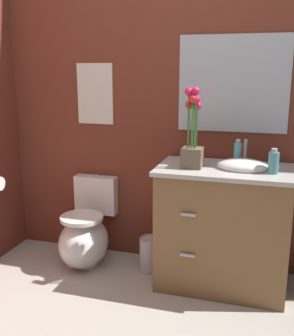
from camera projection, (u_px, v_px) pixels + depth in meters
wall_back at (203, 110)px, 3.11m from camera, size 4.42×0.05×2.50m
toilet at (86, 235)px, 3.32m from camera, size 0.38×0.59×0.69m
vanity_cabinet at (223, 226)px, 2.94m from camera, size 0.94×0.56×1.07m
flower_vase at (193, 139)px, 2.79m from camera, size 0.14×0.14×0.55m
soap_bottle at (273, 162)px, 2.66m from camera, size 0.07×0.07×0.17m
lotion_bottle at (237, 154)px, 2.84m from camera, size 0.05×0.05×0.19m
trash_bin at (151, 254)px, 3.22m from camera, size 0.18×0.18×0.27m
wall_poster at (95, 94)px, 3.30m from camera, size 0.31×0.01×0.48m
wall_mirror at (233, 84)px, 2.97m from camera, size 0.80×0.01×0.70m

